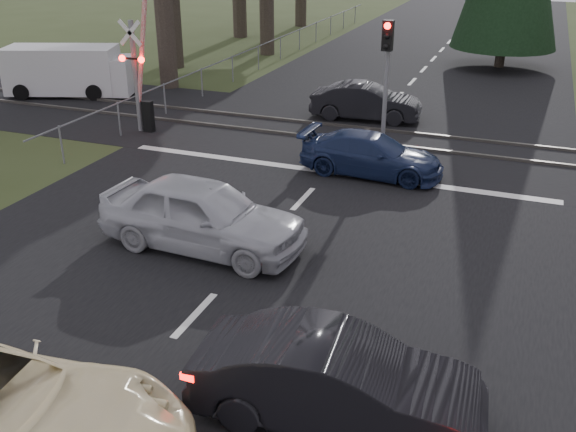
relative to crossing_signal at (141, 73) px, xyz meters
The scene contains 14 objects.
ground 12.37m from the crossing_signal, 53.38° to the right, with size 120.00×120.00×0.00m, color #323D1C.
road 7.56m from the crossing_signal, ahead, with size 14.00×100.00×0.01m, color black.
rail_corridor 7.88m from the crossing_signal, 16.92° to the left, with size 120.00×8.00×0.01m, color black.
stop_line 7.72m from the crossing_signal, 12.30° to the right, with size 13.00×0.35×0.00m, color silver.
rail_near 7.68m from the crossing_signal, 11.00° to the left, with size 120.00×0.12×0.10m, color #59544C.
rail_far 8.13m from the crossing_signal, 22.50° to the left, with size 120.00×0.12×0.10m, color #59544C.
crossing_signal is the anchor object (origin of this frame).
traffic_signal_center 8.36m from the crossing_signal, ahead, with size 0.32×0.48×4.10m.
fence_left 12.89m from the crossing_signal, 92.37° to the left, with size 0.10×36.00×1.20m, color slate, non-canonical shape.
dark_hatchback 15.67m from the crossing_signal, 47.40° to the right, with size 1.48×4.23×1.40m, color black.
silver_car 9.55m from the crossing_signal, 49.72° to the right, with size 1.90×4.73×1.61m, color #ABADB3.
blue_sedan 8.71m from the crossing_signal, ahead, with size 1.69×4.17×1.21m, color #172346.
dark_car_far 8.20m from the crossing_signal, 32.04° to the left, with size 1.41×4.04×1.33m, color black.
white_van 6.82m from the crossing_signal, 148.80° to the left, with size 5.54×3.52×2.04m.
Camera 1 is at (5.29, -8.87, 6.69)m, focal length 40.00 mm.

